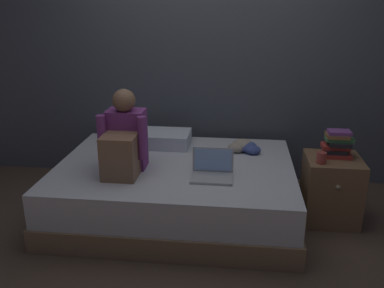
{
  "coord_description": "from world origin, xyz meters",
  "views": [
    {
      "loc": [
        0.32,
        -2.91,
        1.77
      ],
      "look_at": [
        -0.04,
        0.1,
        0.71
      ],
      "focal_mm": 38.85,
      "sensor_mm": 36.0,
      "label": 1
    }
  ],
  "objects_px": {
    "laptop": "(212,171)",
    "bed": "(176,189)",
    "person_sitting": "(124,141)",
    "mug": "(321,158)",
    "nightstand": "(331,189)",
    "pillow": "(160,138)",
    "clothes_pile": "(244,147)",
    "book_stack": "(337,144)"
  },
  "relations": [
    {
      "from": "pillow",
      "to": "bed",
      "type": "bearing_deg",
      "value": -64.32
    },
    {
      "from": "mug",
      "to": "pillow",
      "type": "bearing_deg",
      "value": 159.29
    },
    {
      "from": "person_sitting",
      "to": "laptop",
      "type": "distance_m",
      "value": 0.73
    },
    {
      "from": "book_stack",
      "to": "clothes_pile",
      "type": "relative_size",
      "value": 0.82
    },
    {
      "from": "person_sitting",
      "to": "pillow",
      "type": "distance_m",
      "value": 0.69
    },
    {
      "from": "nightstand",
      "to": "book_stack",
      "type": "height_order",
      "value": "book_stack"
    },
    {
      "from": "bed",
      "to": "pillow",
      "type": "distance_m",
      "value": 0.58
    },
    {
      "from": "bed",
      "to": "laptop",
      "type": "relative_size",
      "value": 6.25
    },
    {
      "from": "laptop",
      "to": "pillow",
      "type": "bearing_deg",
      "value": 127.99
    },
    {
      "from": "person_sitting",
      "to": "bed",
      "type": "bearing_deg",
      "value": 27.82
    },
    {
      "from": "person_sitting",
      "to": "book_stack",
      "type": "relative_size",
      "value": 2.71
    },
    {
      "from": "nightstand",
      "to": "clothes_pile",
      "type": "relative_size",
      "value": 1.86
    },
    {
      "from": "book_stack",
      "to": "clothes_pile",
      "type": "height_order",
      "value": "book_stack"
    },
    {
      "from": "book_stack",
      "to": "mug",
      "type": "distance_m",
      "value": 0.23
    },
    {
      "from": "nightstand",
      "to": "clothes_pile",
      "type": "height_order",
      "value": "clothes_pile"
    },
    {
      "from": "book_stack",
      "to": "clothes_pile",
      "type": "bearing_deg",
      "value": 160.22
    },
    {
      "from": "laptop",
      "to": "bed",
      "type": "bearing_deg",
      "value": 143.06
    },
    {
      "from": "nightstand",
      "to": "person_sitting",
      "type": "xyz_separation_m",
      "value": [
        -1.68,
        -0.24,
        0.44
      ]
    },
    {
      "from": "nightstand",
      "to": "person_sitting",
      "type": "distance_m",
      "value": 1.75
    },
    {
      "from": "laptop",
      "to": "nightstand",
      "type": "bearing_deg",
      "value": 16.7
    },
    {
      "from": "pillow",
      "to": "clothes_pile",
      "type": "height_order",
      "value": "pillow"
    },
    {
      "from": "bed",
      "to": "person_sitting",
      "type": "height_order",
      "value": "person_sitting"
    },
    {
      "from": "pillow",
      "to": "book_stack",
      "type": "bearing_deg",
      "value": -13.22
    },
    {
      "from": "nightstand",
      "to": "pillow",
      "type": "distance_m",
      "value": 1.59
    },
    {
      "from": "person_sitting",
      "to": "pillow",
      "type": "bearing_deg",
      "value": 76.17
    },
    {
      "from": "pillow",
      "to": "nightstand",
      "type": "bearing_deg",
      "value": -14.92
    },
    {
      "from": "laptop",
      "to": "person_sitting",
      "type": "bearing_deg",
      "value": 176.13
    },
    {
      "from": "mug",
      "to": "laptop",
      "type": "bearing_deg",
      "value": -168.47
    },
    {
      "from": "pillow",
      "to": "book_stack",
      "type": "xyz_separation_m",
      "value": [
        1.54,
        -0.36,
        0.13
      ]
    },
    {
      "from": "person_sitting",
      "to": "book_stack",
      "type": "height_order",
      "value": "person_sitting"
    },
    {
      "from": "bed",
      "to": "mug",
      "type": "distance_m",
      "value": 1.23
    },
    {
      "from": "bed",
      "to": "clothes_pile",
      "type": "relative_size",
      "value": 6.76
    },
    {
      "from": "bed",
      "to": "book_stack",
      "type": "xyz_separation_m",
      "value": [
        1.32,
        0.09,
        0.43
      ]
    },
    {
      "from": "person_sitting",
      "to": "laptop",
      "type": "bearing_deg",
      "value": -3.87
    },
    {
      "from": "bed",
      "to": "pillow",
      "type": "bearing_deg",
      "value": 115.68
    },
    {
      "from": "laptop",
      "to": "pillow",
      "type": "distance_m",
      "value": 0.88
    },
    {
      "from": "person_sitting",
      "to": "clothes_pile",
      "type": "height_order",
      "value": "person_sitting"
    },
    {
      "from": "person_sitting",
      "to": "mug",
      "type": "xyz_separation_m",
      "value": [
        1.55,
        0.12,
        -0.12
      ]
    },
    {
      "from": "person_sitting",
      "to": "laptop",
      "type": "height_order",
      "value": "person_sitting"
    },
    {
      "from": "laptop",
      "to": "clothes_pile",
      "type": "distance_m",
      "value": 0.65
    },
    {
      "from": "nightstand",
      "to": "laptop",
      "type": "height_order",
      "value": "laptop"
    },
    {
      "from": "nightstand",
      "to": "clothes_pile",
      "type": "xyz_separation_m",
      "value": [
        -0.73,
        0.31,
        0.24
      ]
    }
  ]
}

